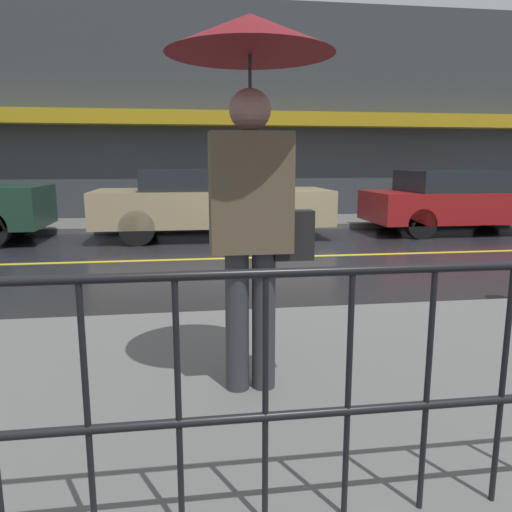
{
  "coord_description": "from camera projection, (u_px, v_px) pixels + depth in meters",
  "views": [
    {
      "loc": [
        -1.91,
        -7.83,
        1.53
      ],
      "look_at": [
        -0.98,
        -1.42,
        0.3
      ],
      "focal_mm": 35.0,
      "sensor_mm": 36.0,
      "label": 1
    }
  ],
  "objects": [
    {
      "name": "ground_plane",
      "position": [
        303.0,
        256.0,
        8.17
      ],
      "size": [
        80.0,
        80.0,
        0.0
      ],
      "primitive_type": "plane",
      "color": "black"
    },
    {
      "name": "car_red",
      "position": [
        457.0,
        201.0,
        10.84
      ],
      "size": [
        3.95,
        1.74,
        1.34
      ],
      "color": "maroon",
      "rests_on": "ground_plane"
    },
    {
      "name": "building_storefront",
      "position": [
        255.0,
        114.0,
        12.98
      ],
      "size": [
        28.0,
        0.85,
        5.51
      ],
      "color": "#383D42",
      "rests_on": "ground_plane"
    },
    {
      "name": "lane_marking",
      "position": [
        303.0,
        256.0,
        8.17
      ],
      "size": [
        25.2,
        0.12,
        0.01
      ],
      "color": "gold",
      "rests_on": "ground_plane"
    },
    {
      "name": "pedestrian",
      "position": [
        251.0,
        118.0,
        2.86
      ],
      "size": [
        0.96,
        0.96,
        2.22
      ],
      "color": "#333338",
      "rests_on": "sidewalk_near"
    },
    {
      "name": "sidewalk_near",
      "position": [
        462.0,
        374.0,
        3.51
      ],
      "size": [
        28.0,
        3.15,
        0.12
      ],
      "color": "#60605E",
      "rests_on": "ground_plane"
    },
    {
      "name": "car_tan",
      "position": [
        211.0,
        202.0,
        10.08
      ],
      "size": [
        4.67,
        1.82,
        1.37
      ],
      "color": "tan",
      "rests_on": "ground_plane"
    },
    {
      "name": "sidewalk_far",
      "position": [
        262.0,
        222.0,
        12.32
      ],
      "size": [
        28.0,
        2.14,
        0.12
      ],
      "color": "#60605E",
      "rests_on": "ground_plane"
    }
  ]
}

